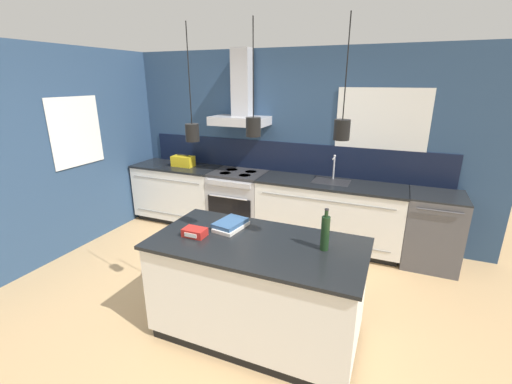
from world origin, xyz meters
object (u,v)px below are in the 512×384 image
(bottle_on_island, at_px, (325,232))
(book_stack, at_px, (231,225))
(oven_range, at_px, (239,202))
(red_supply_box, at_px, (195,232))
(yellow_toolbox, at_px, (183,161))
(dishwasher, at_px, (432,230))

(bottle_on_island, height_order, book_stack, bottle_on_island)
(oven_range, distance_m, red_supply_box, 2.20)
(oven_range, bearing_deg, yellow_toolbox, 179.74)
(dishwasher, height_order, bottle_on_island, bottle_on_island)
(book_stack, height_order, yellow_toolbox, yellow_toolbox)
(oven_range, distance_m, bottle_on_island, 2.57)
(oven_range, relative_size, yellow_toolbox, 2.68)
(book_stack, height_order, red_supply_box, red_supply_box)
(bottle_on_island, xyz_separation_m, book_stack, (-0.87, 0.08, -0.11))
(bottle_on_island, bearing_deg, yellow_toolbox, 144.14)
(bottle_on_island, height_order, red_supply_box, bottle_on_island)
(oven_range, height_order, yellow_toolbox, yellow_toolbox)
(bottle_on_island, bearing_deg, red_supply_box, -170.16)
(yellow_toolbox, bearing_deg, oven_range, -0.26)
(oven_range, relative_size, book_stack, 2.58)
(oven_range, relative_size, dishwasher, 1.00)
(dishwasher, height_order, book_stack, book_stack)
(oven_range, bearing_deg, dishwasher, 0.09)
(dishwasher, relative_size, bottle_on_island, 2.63)
(dishwasher, xyz_separation_m, yellow_toolbox, (-3.55, 0.00, 0.54))
(dishwasher, distance_m, bottle_on_island, 2.19)
(red_supply_box, bearing_deg, book_stack, 52.33)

